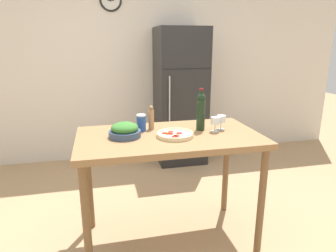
{
  "coord_description": "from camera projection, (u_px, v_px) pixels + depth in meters",
  "views": [
    {
      "loc": [
        -0.51,
        -2.18,
        1.64
      ],
      "look_at": [
        0.0,
        0.04,
        1.0
      ],
      "focal_mm": 32.0,
      "sensor_mm": 36.0,
      "label": 1
    }
  ],
  "objects": [
    {
      "name": "salt_canister",
      "position": [
        141.0,
        123.0,
        2.43
      ],
      "size": [
        0.08,
        0.08,
        0.14
      ],
      "color": "#284CA3",
      "rests_on": "prep_counter"
    },
    {
      "name": "refrigerator",
      "position": [
        180.0,
        97.0,
        4.13
      ],
      "size": [
        0.65,
        0.64,
        1.84
      ],
      "color": "black",
      "rests_on": "ground_plane"
    },
    {
      "name": "wall_back",
      "position": [
        135.0,
        67.0,
        4.24
      ],
      "size": [
        6.4,
        0.08,
        2.6
      ],
      "color": "silver",
      "rests_on": "ground_plane"
    },
    {
      "name": "homemade_pizza",
      "position": [
        175.0,
        134.0,
        2.29
      ],
      "size": [
        0.28,
        0.28,
        0.03
      ],
      "color": "beige",
      "rests_on": "prep_counter"
    },
    {
      "name": "wine_glass_far",
      "position": [
        221.0,
        120.0,
        2.46
      ],
      "size": [
        0.07,
        0.07,
        0.12
      ],
      "color": "silver",
      "rests_on": "prep_counter"
    },
    {
      "name": "pepper_mill",
      "position": [
        151.0,
        118.0,
        2.47
      ],
      "size": [
        0.05,
        0.05,
        0.2
      ],
      "color": "#AD7F51",
      "rests_on": "prep_counter"
    },
    {
      "name": "ground_plane",
      "position": [
        169.0,
        238.0,
        2.6
      ],
      "size": [
        14.0,
        14.0,
        0.0
      ],
      "primitive_type": "plane",
      "color": "tan"
    },
    {
      "name": "prep_counter",
      "position": [
        169.0,
        147.0,
        2.37
      ],
      "size": [
        1.42,
        0.79,
        0.94
      ],
      "color": "olive",
      "rests_on": "ground_plane"
    },
    {
      "name": "wine_glass_near",
      "position": [
        215.0,
        121.0,
        2.41
      ],
      "size": [
        0.07,
        0.07,
        0.12
      ],
      "color": "silver",
      "rests_on": "prep_counter"
    },
    {
      "name": "salad_bowl",
      "position": [
        125.0,
        131.0,
        2.28
      ],
      "size": [
        0.24,
        0.24,
        0.11
      ],
      "color": "#384C6B",
      "rests_on": "prep_counter"
    },
    {
      "name": "wine_bottle",
      "position": [
        201.0,
        111.0,
        2.43
      ],
      "size": [
        0.07,
        0.07,
        0.35
      ],
      "color": "black",
      "rests_on": "prep_counter"
    }
  ]
}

